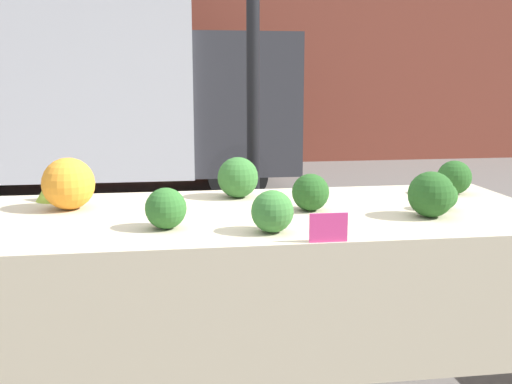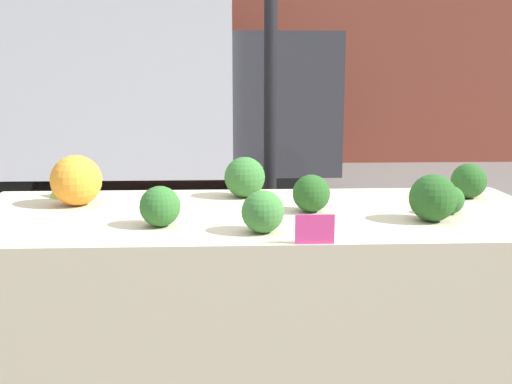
% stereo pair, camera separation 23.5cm
% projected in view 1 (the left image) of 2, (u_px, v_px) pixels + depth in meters
% --- Properties ---
extents(tent_pole, '(0.07, 0.07, 2.45)m').
position_uv_depth(tent_pole, '(253.00, 107.00, 3.19)').
color(tent_pole, black).
rests_on(tent_pole, ground_plane).
extents(parked_truck, '(4.40, 2.02, 2.48)m').
position_uv_depth(parked_truck, '(90.00, 84.00, 7.01)').
color(parked_truck, silver).
rests_on(parked_truck, ground_plane).
extents(market_table, '(2.32, 0.97, 0.86)m').
position_uv_depth(market_table, '(259.00, 239.00, 2.31)').
color(market_table, beige).
rests_on(market_table, ground_plane).
extents(orange_cauliflower, '(0.21, 0.21, 0.21)m').
position_uv_depth(orange_cauliflower, '(68.00, 184.00, 2.39)').
color(orange_cauliflower, orange).
rests_on(orange_cauliflower, market_table).
extents(romanesco_head, '(0.15, 0.15, 0.12)m').
position_uv_depth(romanesco_head, '(53.00, 187.00, 2.58)').
color(romanesco_head, '#93B238').
rests_on(romanesco_head, market_table).
extents(broccoli_head_0, '(0.15, 0.15, 0.15)m').
position_uv_depth(broccoli_head_0, '(454.00, 177.00, 2.72)').
color(broccoli_head_0, '#23511E').
rests_on(broccoli_head_0, market_table).
extents(broccoli_head_1, '(0.15, 0.15, 0.15)m').
position_uv_depth(broccoli_head_1, '(166.00, 208.00, 2.09)').
color(broccoli_head_1, '#2D6628').
rests_on(broccoli_head_1, market_table).
extents(broccoli_head_2, '(0.15, 0.15, 0.15)m').
position_uv_depth(broccoli_head_2, '(272.00, 211.00, 2.04)').
color(broccoli_head_2, '#387533').
rests_on(broccoli_head_2, market_table).
extents(broccoli_head_3, '(0.18, 0.18, 0.18)m').
position_uv_depth(broccoli_head_3, '(431.00, 194.00, 2.26)').
color(broccoli_head_3, '#23511E').
rests_on(broccoli_head_3, market_table).
extents(broccoli_head_4, '(0.15, 0.15, 0.15)m').
position_uv_depth(broccoli_head_4, '(311.00, 192.00, 2.38)').
color(broccoli_head_4, '#23511E').
rests_on(broccoli_head_4, market_table).
extents(broccoli_head_5, '(0.18, 0.18, 0.18)m').
position_uv_depth(broccoli_head_5, '(238.00, 177.00, 2.63)').
color(broccoli_head_5, '#336B2D').
rests_on(broccoli_head_5, market_table).
extents(broccoli_head_6, '(0.11, 0.11, 0.11)m').
position_uv_depth(broccoli_head_6, '(444.00, 196.00, 2.40)').
color(broccoli_head_6, '#285B23').
rests_on(broccoli_head_6, market_table).
extents(price_sign, '(0.13, 0.01, 0.10)m').
position_uv_depth(price_sign, '(329.00, 228.00, 1.92)').
color(price_sign, '#E53D84').
rests_on(price_sign, market_table).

